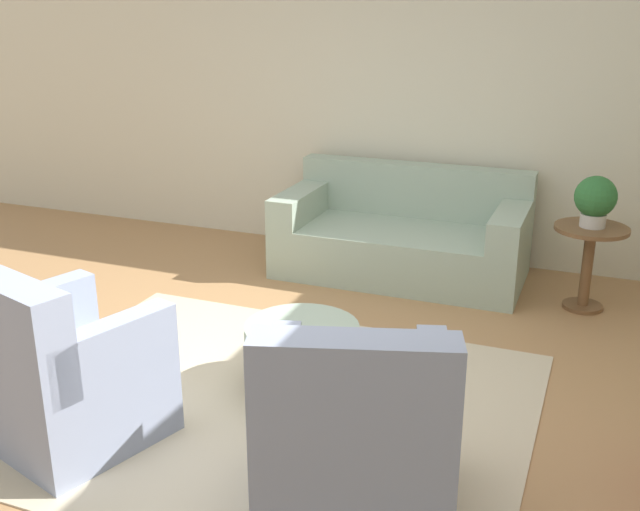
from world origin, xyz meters
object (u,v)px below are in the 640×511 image
object	(u,v)px
couch	(403,238)
armchair_right	(355,439)
potted_plant_on_side_table	(595,199)
side_table	(589,253)
ottoman_table	(302,347)
armchair_left	(60,375)

from	to	relation	value
couch	armchair_right	size ratio (longest dim) A/B	1.95
armchair_right	potted_plant_on_side_table	xyz separation A→B (m)	(0.83, 2.85, 0.47)
couch	potted_plant_on_side_table	xyz separation A→B (m)	(1.47, -0.24, 0.53)
armchair_right	side_table	xyz separation A→B (m)	(0.83, 2.85, 0.06)
ottoman_table	side_table	distance (m)	2.41
potted_plant_on_side_table	armchair_right	bearing A→B (deg)	-106.15
armchair_left	armchair_right	distance (m)	1.60
armchair_right	side_table	distance (m)	2.97
couch	armchair_left	xyz separation A→B (m)	(-0.96, -3.09, 0.06)
armchair_left	side_table	bearing A→B (deg)	49.61
couch	armchair_left	world-z (taller)	armchair_left
potted_plant_on_side_table	armchair_left	bearing A→B (deg)	-130.39
couch	armchair_right	bearing A→B (deg)	-78.22
potted_plant_on_side_table	side_table	bearing A→B (deg)	-116.57
armchair_left	ottoman_table	size ratio (longest dim) A/B	1.52
ottoman_table	couch	bearing A→B (deg)	89.68
side_table	potted_plant_on_side_table	bearing A→B (deg)	63.43
couch	ottoman_table	bearing A→B (deg)	-90.32
side_table	ottoman_table	bearing A→B (deg)	-128.02
armchair_left	armchair_right	xyz separation A→B (m)	(1.60, 0.00, 0.00)
armchair_left	potted_plant_on_side_table	world-z (taller)	potted_plant_on_side_table
couch	side_table	distance (m)	1.50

